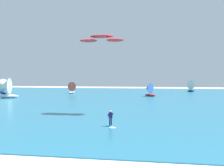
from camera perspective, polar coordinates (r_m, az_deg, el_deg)
The scene contains 9 objects.
ocean at distance 60.62m, azimuth 4.64°, elevation -3.14°, with size 160.00×90.00×0.10m, color #236B89.
shoreline_foam at distance 16.69m, azimuth -8.31°, elevation -16.80°, with size 80.26×2.49×0.01m, color white.
kitesurfer at distance 25.83m, azimuth -0.25°, elevation -8.47°, with size 1.24×2.02×1.67m.
kite at distance 34.90m, azimuth -2.40°, elevation 10.36°, with size 6.23×2.06×0.94m.
sailboat_anchored_offshore at distance 64.56m, azimuth 8.45°, elevation -1.25°, with size 3.45×3.16×3.83m.
sailboat_center_horizon at distance 86.31m, azimuth 17.92°, elevation -0.38°, with size 3.80×3.85×4.34m.
sailboat_far_right at distance 63.76m, azimuth -23.21°, elevation -0.79°, with size 4.73×4.13×5.34m.
sailboat_heeled_over at distance 77.98m, azimuth -23.58°, elevation -0.50°, with size 4.35×4.18×4.86m.
sailboat_outermost at distance 75.79m, azimuth -9.03°, elevation -0.79°, with size 2.89×3.36×3.84m.
Camera 1 is at (4.22, -10.99, 5.34)m, focal length 39.73 mm.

